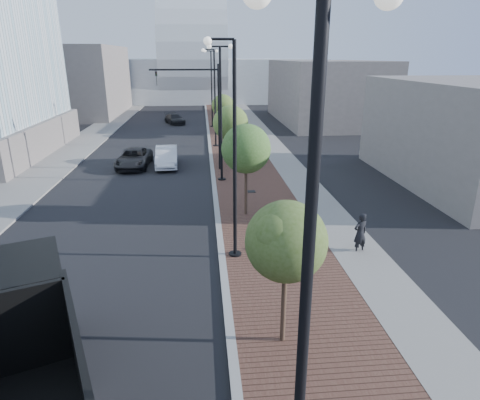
{
  "coord_description": "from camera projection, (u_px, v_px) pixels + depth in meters",
  "views": [
    {
      "loc": [
        -0.7,
        -6.66,
        8.5
      ],
      "look_at": [
        1.0,
        12.0,
        2.0
      ],
      "focal_mm": 31.02,
      "sensor_mm": 36.0,
      "label": 1
    }
  ],
  "objects": [
    {
      "name": "dark_car_mid",
      "position": [
        134.0,
        158.0,
        33.48
      ],
      "size": [
        2.59,
        5.27,
        1.44
      ],
      "primitive_type": "imported",
      "rotation": [
        0.0,
        0.0,
        -0.04
      ],
      "color": "black",
      "rests_on": "ground"
    },
    {
      "name": "pedestrian",
      "position": [
        360.0,
        233.0,
        18.65
      ],
      "size": [
        0.82,
        0.68,
        1.93
      ],
      "primitive_type": "imported",
      "rotation": [
        0.0,
        0.0,
        3.49
      ],
      "color": "black",
      "rests_on": "ground"
    },
    {
      "name": "concrete_strip",
      "position": [
        263.0,
        135.0,
        47.26
      ],
      "size": [
        2.4,
        140.0,
        0.13
      ],
      "primitive_type": "cube",
      "color": "slate",
      "rests_on": "ground"
    },
    {
      "name": "curb",
      "position": [
        209.0,
        135.0,
        46.72
      ],
      "size": [
        0.3,
        140.0,
        0.14
      ],
      "primitive_type": "cube",
      "color": "gray",
      "rests_on": "ground"
    },
    {
      "name": "sidewalk",
      "position": [
        240.0,
        135.0,
        47.03
      ],
      "size": [
        7.0,
        140.0,
        0.12
      ],
      "primitive_type": "cube",
      "color": "#4C2D23",
      "rests_on": "ground"
    },
    {
      "name": "west_sidewalk",
      "position": [
        91.0,
        137.0,
        45.61
      ],
      "size": [
        4.0,
        140.0,
        0.12
      ],
      "primitive_type": "cube",
      "color": "slate",
      "rests_on": "ground"
    },
    {
      "name": "convention_center",
      "position": [
        194.0,
        69.0,
        86.94
      ],
      "size": [
        50.0,
        30.0,
        50.0
      ],
      "color": "#B0B7BB",
      "rests_on": "ground"
    },
    {
      "name": "dark_car_far",
      "position": [
        175.0,
        119.0,
        55.08
      ],
      "size": [
        3.31,
        4.77,
        1.28
      ],
      "primitive_type": "imported",
      "rotation": [
        0.0,
        0.0,
        0.38
      ],
      "color": "black",
      "rests_on": "ground"
    },
    {
      "name": "traffic_mast",
      "position": [
        207.0,
        106.0,
        30.97
      ],
      "size": [
        5.09,
        0.2,
        8.0
      ],
      "color": "black",
      "rests_on": "ground"
    },
    {
      "name": "tree_3",
      "position": [
        223.0,
        106.0,
        44.84
      ],
      "size": [
        2.47,
        2.43,
        4.68
      ],
      "color": "#382619",
      "rests_on": "ground"
    },
    {
      "name": "streetlight_3",
      "position": [
        214.0,
        102.0,
        39.72
      ],
      "size": [
        1.44,
        0.56,
        9.21
      ],
      "color": "black",
      "rests_on": "ground"
    },
    {
      "name": "tree_0",
      "position": [
        288.0,
        241.0,
        11.9
      ],
      "size": [
        2.43,
        2.39,
        4.69
      ],
      "color": "#382619",
      "rests_on": "ground"
    },
    {
      "name": "utility_cover_1",
      "position": [
        283.0,
        275.0,
        16.8
      ],
      "size": [
        0.5,
        0.5,
        0.02
      ],
      "primitive_type": "cube",
      "color": "black",
      "rests_on": "sidewalk"
    },
    {
      "name": "tree_2",
      "position": [
        231.0,
        123.0,
        33.57
      ],
      "size": [
        2.87,
        2.87,
        4.83
      ],
      "color": "#382619",
      "rests_on": "ground"
    },
    {
      "name": "tree_1",
      "position": [
        247.0,
        149.0,
        22.13
      ],
      "size": [
        2.66,
        2.66,
        5.17
      ],
      "color": "#382619",
      "rests_on": "ground"
    },
    {
      "name": "streetlight_2",
      "position": [
        221.0,
        113.0,
        28.28
      ],
      "size": [
        1.72,
        0.56,
        9.28
      ],
      "color": "black",
      "rests_on": "ground"
    },
    {
      "name": "commercial_block_ne",
      "position": [
        325.0,
        92.0,
        56.22
      ],
      "size": [
        12.0,
        22.0,
        8.0
      ],
      "primitive_type": "cube",
      "color": "#655E5B",
      "rests_on": "ground"
    },
    {
      "name": "commercial_block_e",
      "position": [
        477.0,
        134.0,
        28.33
      ],
      "size": [
        10.0,
        16.0,
        7.0
      ],
      "primitive_type": "cube",
      "color": "slate",
      "rests_on": "ground"
    },
    {
      "name": "streetlight_0",
      "position": [
        303.0,
        339.0,
        5.7
      ],
      "size": [
        1.72,
        0.56,
        9.28
      ],
      "color": "black",
      "rests_on": "ground"
    },
    {
      "name": "utility_cover_2",
      "position": [
        252.0,
        191.0,
        27.15
      ],
      "size": [
        0.5,
        0.5,
        0.02
      ],
      "primitive_type": "cube",
      "color": "black",
      "rests_on": "sidewalk"
    },
    {
      "name": "streetlight_1",
      "position": [
        232.0,
        163.0,
        17.14
      ],
      "size": [
        1.44,
        0.56,
        9.21
      ],
      "color": "black",
      "rests_on": "ground"
    },
    {
      "name": "white_sedan",
      "position": [
        167.0,
        157.0,
        33.68
      ],
      "size": [
        1.93,
        4.95,
        1.61
      ],
      "primitive_type": "imported",
      "rotation": [
        0.0,
        0.0,
        0.05
      ],
      "color": "white",
      "rests_on": "ground"
    },
    {
      "name": "streetlight_4",
      "position": [
        212.0,
        88.0,
        50.86
      ],
      "size": [
        1.72,
        0.56,
        9.28
      ],
      "color": "black",
      "rests_on": "ground"
    },
    {
      "name": "commercial_block_nw",
      "position": [
        72.0,
        81.0,
        62.21
      ],
      "size": [
        14.0,
        20.0,
        10.0
      ],
      "primitive_type": "cube",
      "color": "#69625E",
      "rests_on": "ground"
    }
  ]
}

